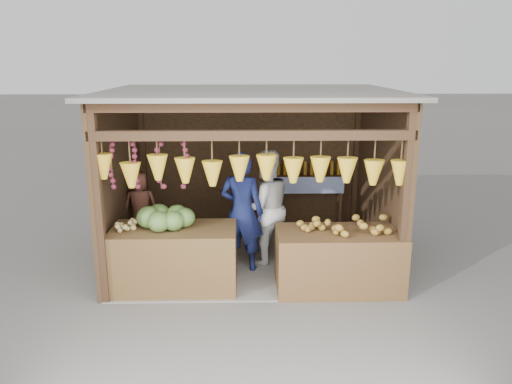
% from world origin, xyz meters
% --- Properties ---
extents(ground, '(80.00, 80.00, 0.00)m').
position_xyz_m(ground, '(0.00, 0.00, 0.00)').
color(ground, '#514F49').
rests_on(ground, ground).
extents(stall_structure, '(4.30, 3.30, 2.66)m').
position_xyz_m(stall_structure, '(-0.03, -0.04, 1.67)').
color(stall_structure, slate).
rests_on(stall_structure, ground).
extents(back_shelf, '(1.25, 0.32, 1.32)m').
position_xyz_m(back_shelf, '(1.05, 1.28, 0.87)').
color(back_shelf, '#382314').
rests_on(back_shelf, ground).
extents(counter_left, '(1.69, 0.85, 0.87)m').
position_xyz_m(counter_left, '(-1.07, -1.03, 0.44)').
color(counter_left, '#52361B').
rests_on(counter_left, ground).
extents(counter_right, '(1.71, 0.85, 0.83)m').
position_xyz_m(counter_right, '(1.18, -1.10, 0.41)').
color(counter_right, '#4A3318').
rests_on(counter_right, ground).
extents(stool, '(0.32, 0.32, 0.30)m').
position_xyz_m(stool, '(-1.75, 0.13, 0.15)').
color(stool, black).
rests_on(stool, ground).
extents(man_standing, '(0.76, 0.61, 1.81)m').
position_xyz_m(man_standing, '(-0.15, -0.40, 0.91)').
color(man_standing, '#121A46').
rests_on(man_standing, ground).
extents(woman_standing, '(1.05, 0.93, 1.78)m').
position_xyz_m(woman_standing, '(0.21, -0.12, 0.89)').
color(woman_standing, silver).
rests_on(woman_standing, ground).
extents(vendor_seated, '(0.55, 0.37, 1.10)m').
position_xyz_m(vendor_seated, '(-1.75, 0.13, 0.85)').
color(vendor_seated, '#582F23').
rests_on(vendor_seated, stool).
extents(melon_pile, '(1.00, 0.50, 0.32)m').
position_xyz_m(melon_pile, '(-1.13, -0.98, 1.03)').
color(melon_pile, '#1F4913').
rests_on(melon_pile, counter_left).
extents(tanfruit_pile, '(0.34, 0.40, 0.13)m').
position_xyz_m(tanfruit_pile, '(-1.71, -1.08, 0.94)').
color(tanfruit_pile, '#9C8348').
rests_on(tanfruit_pile, counter_left).
extents(mango_pile, '(1.40, 0.64, 0.22)m').
position_xyz_m(mango_pile, '(1.26, -1.10, 0.94)').
color(mango_pile, '#AB3E16').
rests_on(mango_pile, counter_right).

